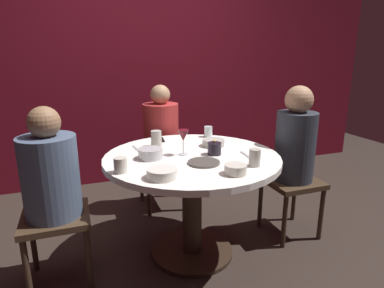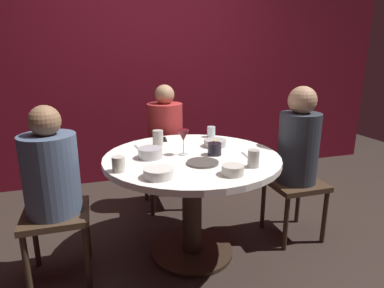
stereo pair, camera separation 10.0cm
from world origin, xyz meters
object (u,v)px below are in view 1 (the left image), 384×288
seated_diner_right (295,146)px  wine_glass (183,137)px  candle_holder (214,149)px  seated_diner_left (51,178)px  cup_near_candle (156,139)px  bowl_serving_large (151,154)px  bowl_sauce_side (162,173)px  cup_by_right_diner (208,132)px  dinner_plate (204,163)px  cell_phone (159,140)px  seated_diner_back (161,134)px  cup_center_front (255,158)px  cup_by_left_diner (120,165)px  bowl_salad_center (213,143)px  dining_table (192,180)px  bowl_small_white (236,169)px

seated_diner_right → wine_glass: seated_diner_right is taller
candle_holder → wine_glass: bearing=161.6°
seated_diner_left → cup_near_candle: size_ratio=9.54×
wine_glass → bowl_serving_large: bearing=-178.8°
bowl_sauce_side → cup_by_right_diner: 0.99m
seated_diner_left → bowl_serving_large: bearing=2.6°
dinner_plate → cell_phone: dinner_plate is taller
seated_diner_back → cup_center_front: 1.21m
dinner_plate → cup_by_left_diner: (-0.52, 0.01, 0.04)m
cell_phone → bowl_salad_center: size_ratio=0.84×
seated_diner_back → bowl_serving_large: bearing=-19.2°
dining_table → candle_holder: 0.27m
dining_table → wine_glass: wine_glass is taller
candle_holder → bowl_small_white: bearing=-95.6°
seated_diner_left → cup_center_front: (1.19, -0.34, 0.10)m
seated_diner_back → bowl_serving_large: size_ratio=7.23×
wine_glass → cup_by_right_diner: 0.55m
candle_holder → bowl_salad_center: 0.22m
wine_glass → bowl_sauce_side: wine_glass is taller
bowl_serving_large → cup_by_right_diner: bearing=35.3°
cup_near_candle → cup_by_left_diner: size_ratio=1.32×
dinner_plate → cup_by_left_diner: 0.52m
bowl_salad_center → cup_near_candle: 0.43m
candle_holder → bowl_sauce_side: 0.54m
seated_diner_right → wine_glass: bearing=-2.1°
cup_by_right_diner → seated_diner_left: bearing=-159.8°
bowl_salad_center → cup_near_candle: (-0.41, 0.13, 0.03)m
cell_phone → dinner_plate: bearing=-72.6°
bowl_serving_large → cup_by_right_diner: (0.59, 0.41, 0.01)m
bowl_serving_large → seated_diner_back: bearing=70.8°
bowl_serving_large → bowl_salad_center: (0.51, 0.14, -0.01)m
dining_table → cup_by_right_diner: size_ratio=13.64×
bowl_salad_center → bowl_sauce_side: (-0.53, -0.50, 0.00)m
seated_diner_left → bowl_sauce_side: (0.60, -0.34, 0.08)m
candle_holder → bowl_small_white: 0.39m
dining_table → bowl_salad_center: bowl_salad_center is taller
seated_diner_left → cell_phone: size_ratio=8.17×
cup_by_left_diner → wine_glass: bearing=24.6°
bowl_serving_large → dinner_plate: bearing=-36.7°
wine_glass → cup_by_left_diner: (-0.45, -0.21, -0.08)m
cup_by_right_diner → cup_center_front: 0.78m
seated_diner_left → seated_diner_right: (1.74, -0.00, 0.03)m
dining_table → bowl_serving_large: bearing=174.4°
seated_diner_back → candle_holder: 0.89m
cell_phone → bowl_small_white: 0.92m
dinner_plate → bowl_small_white: (0.10, -0.24, 0.02)m
bowl_small_white → cup_by_right_diner: (0.19, 0.87, 0.02)m
bowl_salad_center → cup_near_candle: cup_near_candle is taller
seated_diner_back → dinner_plate: bearing=0.6°
bowl_sauce_side → cup_by_right_diner: cup_by_right_diner is taller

